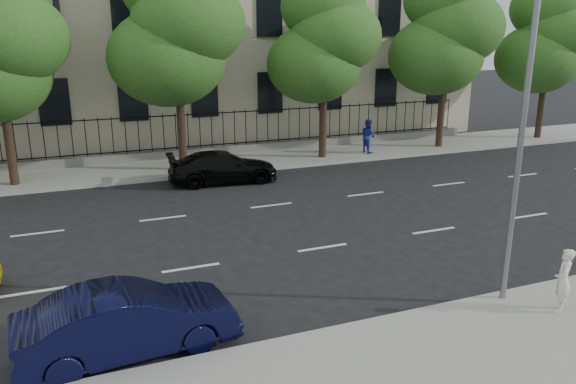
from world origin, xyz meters
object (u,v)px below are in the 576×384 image
black_sedan (223,167)px  woman_near (563,280)px  navy_sedan (128,321)px  street_light (509,84)px

black_sedan → woman_near: (4.02, -14.12, 0.23)m
navy_sedan → woman_near: size_ratio=2.89×
navy_sedan → black_sedan: (5.26, 12.04, -0.04)m
street_light → woman_near: street_light is taller
navy_sedan → woman_near: 9.51m
street_light → navy_sedan: 9.63m
street_light → navy_sedan: street_light is taller
street_light → black_sedan: 13.77m
black_sedan → woman_near: 14.68m
woman_near → navy_sedan: bearing=-53.9°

